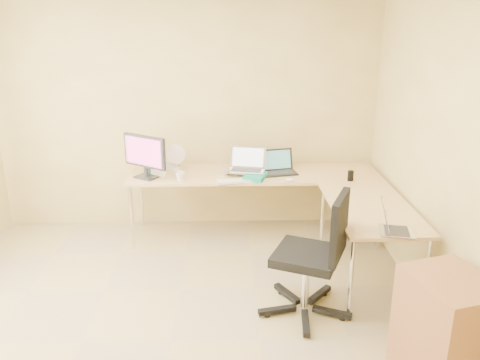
{
  "coord_description": "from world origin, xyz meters",
  "views": [
    {
      "loc": [
        0.43,
        -3.12,
        2.32
      ],
      "look_at": [
        0.55,
        1.1,
        0.9
      ],
      "focal_mm": 36.63,
      "sensor_mm": 36.0,
      "label": 1
    }
  ],
  "objects_px": {
    "desk_return": "(368,244)",
    "water_bottle": "(147,164)",
    "desk_main": "(254,204)",
    "keyboard": "(238,181)",
    "monitor": "(145,157)",
    "laptop_center": "(247,160)",
    "laptop_black": "(278,162)",
    "desk_fan": "(176,158)",
    "mug": "(180,176)",
    "office_chair": "(306,257)",
    "laptop_return": "(398,220)",
    "cabinet": "(446,332)"
  },
  "relations": [
    {
      "from": "desk_return",
      "to": "water_bottle",
      "type": "height_order",
      "value": "water_bottle"
    },
    {
      "from": "desk_main",
      "to": "keyboard",
      "type": "height_order",
      "value": "keyboard"
    },
    {
      "from": "desk_main",
      "to": "monitor",
      "type": "xyz_separation_m",
      "value": [
        -1.13,
        -0.14,
        0.59
      ]
    },
    {
      "from": "desk_main",
      "to": "laptop_center",
      "type": "distance_m",
      "value": 0.55
    },
    {
      "from": "laptop_black",
      "to": "desk_fan",
      "type": "height_order",
      "value": "desk_fan"
    },
    {
      "from": "laptop_black",
      "to": "desk_fan",
      "type": "relative_size",
      "value": 1.48
    },
    {
      "from": "keyboard",
      "to": "mug",
      "type": "distance_m",
      "value": 0.59
    },
    {
      "from": "desk_main",
      "to": "desk_return",
      "type": "height_order",
      "value": "same"
    },
    {
      "from": "laptop_center",
      "to": "office_chair",
      "type": "bearing_deg",
      "value": -61.1
    },
    {
      "from": "laptop_return",
      "to": "office_chair",
      "type": "xyz_separation_m",
      "value": [
        -0.68,
        0.06,
        -0.33
      ]
    },
    {
      "from": "monitor",
      "to": "cabinet",
      "type": "bearing_deg",
      "value": -9.34
    },
    {
      "from": "laptop_black",
      "to": "keyboard",
      "type": "relative_size",
      "value": 0.89
    },
    {
      "from": "office_chair",
      "to": "keyboard",
      "type": "bearing_deg",
      "value": 137.11
    },
    {
      "from": "keyboard",
      "to": "desk_main",
      "type": "bearing_deg",
      "value": 48.92
    },
    {
      "from": "monitor",
      "to": "laptop_return",
      "type": "height_order",
      "value": "monitor"
    },
    {
      "from": "desk_return",
      "to": "office_chair",
      "type": "height_order",
      "value": "office_chair"
    },
    {
      "from": "monitor",
      "to": "laptop_black",
      "type": "relative_size",
      "value": 1.36
    },
    {
      "from": "desk_return",
      "to": "cabinet",
      "type": "distance_m",
      "value": 1.31
    },
    {
      "from": "desk_main",
      "to": "water_bottle",
      "type": "relative_size",
      "value": 11.11
    },
    {
      "from": "monitor",
      "to": "mug",
      "type": "relative_size",
      "value": 5.37
    },
    {
      "from": "laptop_center",
      "to": "laptop_black",
      "type": "bearing_deg",
      "value": 21.0
    },
    {
      "from": "desk_main",
      "to": "monitor",
      "type": "relative_size",
      "value": 5.02
    },
    {
      "from": "monitor",
      "to": "keyboard",
      "type": "bearing_deg",
      "value": 25.25
    },
    {
      "from": "laptop_center",
      "to": "monitor",
      "type": "bearing_deg",
      "value": -164.77
    },
    {
      "from": "keyboard",
      "to": "office_chair",
      "type": "xyz_separation_m",
      "value": [
        0.51,
        -1.19,
        -0.24
      ]
    },
    {
      "from": "desk_main",
      "to": "water_bottle",
      "type": "distance_m",
      "value": 1.22
    },
    {
      "from": "laptop_return",
      "to": "water_bottle",
      "type": "bearing_deg",
      "value": 67.69
    },
    {
      "from": "mug",
      "to": "monitor",
      "type": "bearing_deg",
      "value": 163.31
    },
    {
      "from": "laptop_center",
      "to": "desk_main",
      "type": "bearing_deg",
      "value": 57.59
    },
    {
      "from": "desk_return",
      "to": "cabinet",
      "type": "relative_size",
      "value": 1.64
    },
    {
      "from": "keyboard",
      "to": "office_chair",
      "type": "height_order",
      "value": "office_chair"
    },
    {
      "from": "monitor",
      "to": "desk_fan",
      "type": "height_order",
      "value": "monitor"
    },
    {
      "from": "mug",
      "to": "cabinet",
      "type": "bearing_deg",
      "value": -47.33
    },
    {
      "from": "desk_fan",
      "to": "office_chair",
      "type": "bearing_deg",
      "value": -40.89
    },
    {
      "from": "water_bottle",
      "to": "desk_return",
      "type": "bearing_deg",
      "value": -24.16
    },
    {
      "from": "office_chair",
      "to": "laptop_black",
      "type": "bearing_deg",
      "value": 117.34
    },
    {
      "from": "laptop_center",
      "to": "cabinet",
      "type": "relative_size",
      "value": 0.47
    },
    {
      "from": "laptop_return",
      "to": "desk_return",
      "type": "bearing_deg",
      "value": 16.59
    },
    {
      "from": "desk_return",
      "to": "desk_fan",
      "type": "distance_m",
      "value": 2.19
    },
    {
      "from": "desk_main",
      "to": "laptop_return",
      "type": "height_order",
      "value": "laptop_return"
    },
    {
      "from": "laptop_return",
      "to": "office_chair",
      "type": "relative_size",
      "value": 0.29
    },
    {
      "from": "office_chair",
      "to": "cabinet",
      "type": "height_order",
      "value": "office_chair"
    },
    {
      "from": "monitor",
      "to": "mug",
      "type": "xyz_separation_m",
      "value": [
        0.36,
        -0.11,
        -0.18
      ]
    },
    {
      "from": "desk_main",
      "to": "office_chair",
      "type": "relative_size",
      "value": 2.5
    },
    {
      "from": "desk_return",
      "to": "office_chair",
      "type": "distance_m",
      "value": 0.82
    },
    {
      "from": "laptop_black",
      "to": "keyboard",
      "type": "xyz_separation_m",
      "value": [
        -0.42,
        -0.26,
        -0.11
      ]
    },
    {
      "from": "monitor",
      "to": "laptop_center",
      "type": "relative_size",
      "value": 1.41
    },
    {
      "from": "cabinet",
      "to": "mug",
      "type": "bearing_deg",
      "value": 117.64
    },
    {
      "from": "desk_fan",
      "to": "office_chair",
      "type": "distance_m",
      "value": 2.03
    },
    {
      "from": "monitor",
      "to": "keyboard",
      "type": "distance_m",
      "value": 0.98
    }
  ]
}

